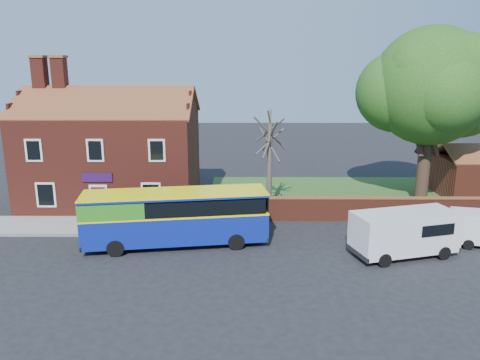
{
  "coord_description": "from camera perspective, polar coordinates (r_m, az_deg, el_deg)",
  "views": [
    {
      "loc": [
        2.51,
        -22.33,
        10.03
      ],
      "look_at": [
        2.41,
        5.0,
        3.25
      ],
      "focal_mm": 35.0,
      "sensor_mm": 36.0,
      "label": 1
    }
  ],
  "objects": [
    {
      "name": "van_near",
      "position": [
        26.54,
        19.42,
        -5.95
      ],
      "size": [
        5.92,
        3.61,
        2.43
      ],
      "rotation": [
        0.0,
        0.0,
        0.27
      ],
      "color": "silver",
      "rests_on": "ground"
    },
    {
      "name": "pavement",
      "position": [
        31.28,
        -17.57,
        -5.32
      ],
      "size": [
        18.0,
        3.5,
        0.12
      ],
      "primitive_type": "cube",
      "color": "gray",
      "rests_on": "ground"
    },
    {
      "name": "shop_building",
      "position": [
        35.77,
        -15.26,
        2.78
      ],
      "size": [
        12.3,
        8.13,
        10.5
      ],
      "color": "maroon",
      "rests_on": "ground"
    },
    {
      "name": "boundary_wall",
      "position": [
        32.49,
        19.08,
        -3.33
      ],
      "size": [
        22.0,
        0.38,
        1.6
      ],
      "color": "maroon",
      "rests_on": "ground"
    },
    {
      "name": "ground",
      "position": [
        24.61,
        -5.75,
        -10.19
      ],
      "size": [
        120.0,
        120.0,
        0.0
      ],
      "primitive_type": "plane",
      "color": "black",
      "rests_on": "ground"
    },
    {
      "name": "kerb",
      "position": [
        29.72,
        -18.58,
        -6.4
      ],
      "size": [
        18.0,
        0.15,
        0.14
      ],
      "primitive_type": "cube",
      "color": "slate",
      "rests_on": "ground"
    },
    {
      "name": "bus",
      "position": [
        26.61,
        -8.55,
        -4.3
      ],
      "size": [
        10.51,
        4.08,
        3.12
      ],
      "rotation": [
        0.0,
        0.0,
        0.15
      ],
      "color": "#0D2091",
      "rests_on": "ground"
    },
    {
      "name": "grass_strip",
      "position": [
        38.19,
        16.16,
        -1.82
      ],
      "size": [
        26.0,
        12.0,
        0.04
      ],
      "primitive_type": "cube",
      "color": "#426B28",
      "rests_on": "ground"
    },
    {
      "name": "large_tree",
      "position": [
        35.91,
        22.27,
        10.15
      ],
      "size": [
        10.38,
        8.22,
        12.67
      ],
      "color": "black",
      "rests_on": "ground"
    },
    {
      "name": "bare_tree",
      "position": [
        31.89,
        3.62,
        2.04
      ],
      "size": [
        2.54,
        3.02,
        6.76
      ],
      "color": "#4C4238",
      "rests_on": "ground"
    }
  ]
}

